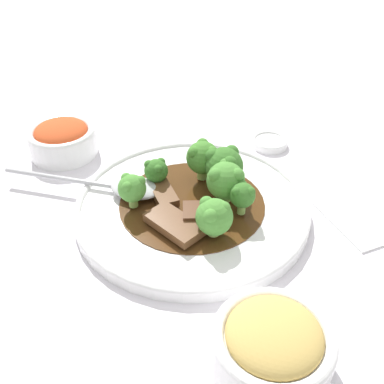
{
  "coord_description": "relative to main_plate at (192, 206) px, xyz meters",
  "views": [
    {
      "loc": [
        0.24,
        0.41,
        0.39
      ],
      "look_at": [
        0.0,
        0.0,
        0.03
      ],
      "focal_mm": 42.0,
      "sensor_mm": 36.0,
      "label": 1
    }
  ],
  "objects": [
    {
      "name": "broccoli_floret_2",
      "position": [
        -0.06,
        -0.01,
        0.04
      ],
      "size": [
        0.05,
        0.05,
        0.06
      ],
      "color": "#8EB756",
      "rests_on": "main_plate"
    },
    {
      "name": "broccoli_floret_1",
      "position": [
        0.01,
        0.07,
        0.04
      ],
      "size": [
        0.05,
        0.05,
        0.05
      ],
      "color": "#8EB756",
      "rests_on": "main_plate"
    },
    {
      "name": "broccoli_floret_6",
      "position": [
        -0.04,
        -0.04,
        0.04
      ],
      "size": [
        0.05,
        0.05,
        0.06
      ],
      "color": "#8EB756",
      "rests_on": "main_plate"
    },
    {
      "name": "side_bowl_appetizer",
      "position": [
        0.05,
        0.24,
        0.02
      ],
      "size": [
        0.12,
        0.12,
        0.06
      ],
      "color": "white",
      "rests_on": "ground_plane"
    },
    {
      "name": "serving_spoon",
      "position": [
        0.07,
        -0.07,
        0.02
      ],
      "size": [
        0.19,
        0.19,
        0.01
      ],
      "color": "#B7B7BC",
      "rests_on": "main_plate"
    },
    {
      "name": "main_plate",
      "position": [
        0.0,
        0.0,
        0.0
      ],
      "size": [
        0.32,
        0.32,
        0.02
      ],
      "color": "white",
      "rests_on": "ground_plane"
    },
    {
      "name": "broccoli_floret_0",
      "position": [
        -0.04,
        0.02,
        0.04
      ],
      "size": [
        0.05,
        0.05,
        0.06
      ],
      "color": "#7FA84C",
      "rests_on": "main_plate"
    },
    {
      "name": "broccoli_floret_4",
      "position": [
        0.07,
        -0.03,
        0.04
      ],
      "size": [
        0.04,
        0.04,
        0.05
      ],
      "color": "#7FA84C",
      "rests_on": "main_plate"
    },
    {
      "name": "broccoli_floret_3",
      "position": [
        -0.04,
        0.05,
        0.04
      ],
      "size": [
        0.03,
        0.03,
        0.05
      ],
      "color": "#7FA84C",
      "rests_on": "main_plate"
    },
    {
      "name": "beef_strip_1",
      "position": [
        0.01,
        0.04,
        0.02
      ],
      "size": [
        0.06,
        0.05,
        0.02
      ],
      "color": "#56331E",
      "rests_on": "main_plate"
    },
    {
      "name": "ground_plane",
      "position": [
        0.0,
        0.0,
        -0.01
      ],
      "size": [
        4.0,
        4.0,
        0.0
      ],
      "primitive_type": "plane",
      "color": "silver"
    },
    {
      "name": "beef_strip_0",
      "position": [
        0.03,
        -0.03,
        0.01
      ],
      "size": [
        0.04,
        0.06,
        0.01
      ],
      "color": "brown",
      "rests_on": "main_plate"
    },
    {
      "name": "sauce_dish",
      "position": [
        -0.2,
        -0.09,
        -0.0
      ],
      "size": [
        0.06,
        0.06,
        0.01
      ],
      "color": "white",
      "rests_on": "ground_plane"
    },
    {
      "name": "side_bowl_kimchi",
      "position": [
        0.11,
        -0.24,
        0.02
      ],
      "size": [
        0.11,
        0.11,
        0.05
      ],
      "color": "white",
      "rests_on": "ground_plane"
    },
    {
      "name": "broccoli_floret_5",
      "position": [
        0.02,
        -0.06,
        0.03
      ],
      "size": [
        0.03,
        0.03,
        0.04
      ],
      "color": "#8EB756",
      "rests_on": "main_plate"
    },
    {
      "name": "paper_napkin",
      "position": [
        -0.22,
        0.13,
        -0.01
      ],
      "size": [
        0.15,
        0.12,
        0.01
      ],
      "color": "white",
      "rests_on": "ground_plane"
    },
    {
      "name": "beef_strip_2",
      "position": [
        0.05,
        0.04,
        0.01
      ],
      "size": [
        0.06,
        0.08,
        0.01
      ],
      "color": "brown",
      "rests_on": "main_plate"
    }
  ]
}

